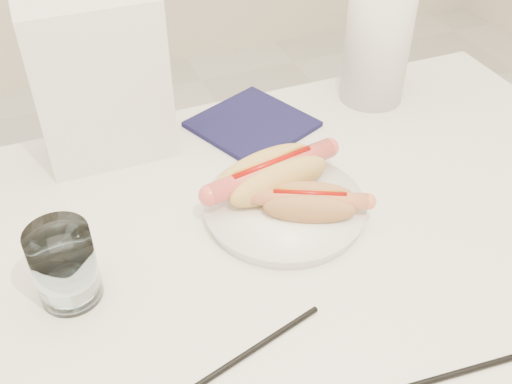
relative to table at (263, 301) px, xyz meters
name	(u,v)px	position (x,y,z in m)	size (l,w,h in m)	color
table	(263,301)	(0.00, 0.00, 0.00)	(1.20, 0.80, 0.75)	white
plate	(284,209)	(0.07, 0.09, 0.07)	(0.21, 0.21, 0.02)	white
hotdog_left	(272,175)	(0.06, 0.12, 0.10)	(0.20, 0.10, 0.05)	#E1B15A
hotdog_right	(309,203)	(0.09, 0.06, 0.10)	(0.15, 0.11, 0.04)	#BC7E49
water_glass	(64,265)	(-0.23, 0.05, 0.11)	(0.07, 0.07, 0.10)	white
chopstick_near	(238,360)	(-0.08, -0.11, 0.06)	(0.01, 0.01, 0.23)	black
chopstick_far	(436,379)	(0.11, -0.21, 0.06)	(0.01, 0.01, 0.23)	black
napkin_box	(100,81)	(-0.12, 0.32, 0.18)	(0.19, 0.10, 0.25)	silver
navy_napkin	(252,124)	(0.11, 0.31, 0.06)	(0.17, 0.17, 0.01)	#121238
paper_towel_roll	(379,32)	(0.34, 0.32, 0.18)	(0.11, 0.11, 0.25)	silver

